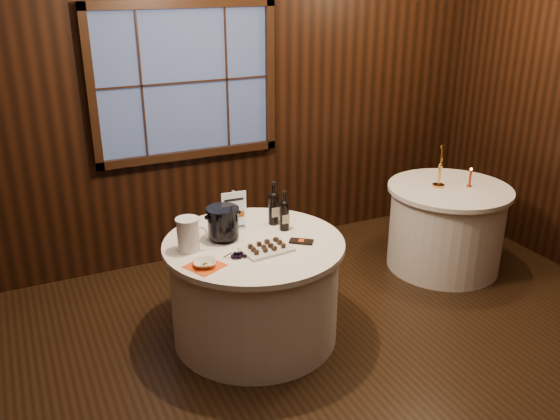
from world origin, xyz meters
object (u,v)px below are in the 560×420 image
glass_pitcher (188,234)px  brass_candlestick (440,172)px  main_table (255,289)px  chocolate_plate (267,248)px  side_table (446,227)px  ice_bucket (223,223)px  port_bottle_left (274,206)px  chocolate_box (301,241)px  cracker_bowl (205,263)px  red_candle (470,179)px  sign_stand (234,216)px  port_bottle_right (284,213)px  grape_bunch (238,254)px

glass_pitcher → brass_candlestick: size_ratio=0.61×
main_table → chocolate_plate: 0.44m
side_table → ice_bucket: (-2.18, -0.17, 0.51)m
port_bottle_left → chocolate_box: port_bottle_left is taller
cracker_bowl → chocolate_box: bearing=4.5°
chocolate_box → glass_pitcher: glass_pitcher is taller
brass_candlestick → red_candle: bearing=-28.2°
chocolate_plate → main_table: bearing=97.7°
side_table → chocolate_plate: (-1.98, -0.47, 0.40)m
sign_stand → port_bottle_right: 0.37m
main_table → sign_stand: 0.55m
glass_pitcher → cracker_bowl: bearing=-62.1°
cracker_bowl → sign_stand: bearing=50.8°
main_table → ice_bucket: size_ratio=5.39×
sign_stand → port_bottle_left: size_ratio=0.90×
ice_bucket → brass_candlestick: bearing=6.3°
side_table → sign_stand: 2.10m
sign_stand → brass_candlestick: brass_candlestick is taller
side_table → port_bottle_left: 1.82m
chocolate_plate → chocolate_box: chocolate_plate is taller
sign_stand → red_candle: sign_stand is taller
side_table → grape_bunch: size_ratio=6.48×
side_table → port_bottle_right: size_ratio=3.60×
main_table → chocolate_box: bearing=-27.7°
ice_bucket → brass_candlestick: (2.09, 0.23, 0.01)m
grape_bunch → red_candle: 2.38m
side_table → port_bottle_left: bearing=-177.6°
chocolate_box → port_bottle_left: bearing=132.4°
grape_bunch → glass_pitcher: bearing=137.6°
port_bottle_left → ice_bucket: size_ratio=1.40×
port_bottle_left → glass_pitcher: 0.73m
main_table → red_candle: (2.15, 0.23, 0.45)m
chocolate_box → cracker_bowl: (-0.73, -0.06, 0.01)m
sign_stand → brass_candlestick: bearing=5.9°
main_table → port_bottle_right: port_bottle_right is taller
grape_bunch → brass_candlestick: bearing=14.2°
ice_bucket → brass_candlestick: 2.11m
brass_candlestick → chocolate_box: bearing=-162.5°
chocolate_box → red_candle: bearing=48.7°
sign_stand → red_candle: bearing=2.3°
port_bottle_right → red_candle: bearing=10.5°
ice_bucket → chocolate_plate: ice_bucket is taller
port_bottle_right → brass_candlestick: size_ratio=0.79×
sign_stand → cracker_bowl: bearing=-126.0°
side_table → chocolate_box: chocolate_box is taller
chocolate_box → brass_candlestick: bearing=54.5°
grape_bunch → brass_candlestick: size_ratio=0.44×
sign_stand → glass_pitcher: size_ratio=1.29×
glass_pitcher → brass_candlestick: 2.38m
side_table → grape_bunch: grape_bunch is taller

